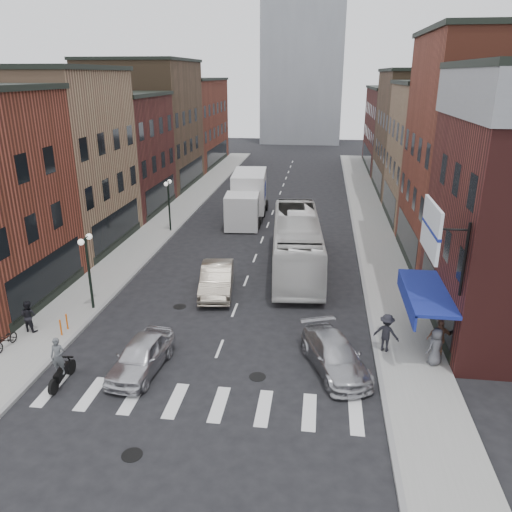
{
  "coord_description": "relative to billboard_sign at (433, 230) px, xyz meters",
  "views": [
    {
      "loc": [
        4.27,
        -18.46,
        11.75
      ],
      "look_at": [
        0.97,
        6.28,
        2.63
      ],
      "focal_mm": 35.0,
      "sensor_mm": 36.0,
      "label": 1
    }
  ],
  "objects": [
    {
      "name": "motorcycle_rider",
      "position": [
        -14.31,
        -3.03,
        -5.16
      ],
      "size": [
        0.61,
        2.05,
        2.09
      ],
      "rotation": [
        0.0,
        0.0,
        0.11
      ],
      "color": "black",
      "rests_on": "ground"
    },
    {
      "name": "transit_bus",
      "position": [
        -5.71,
        11.05,
        -4.43
      ],
      "size": [
        3.82,
        12.38,
        3.4
      ],
      "primitive_type": "imported",
      "rotation": [
        0.0,
        0.0,
        0.08
      ],
      "color": "silver",
      "rests_on": "ground"
    },
    {
      "name": "bldg_right_mid_b",
      "position": [
        6.41,
        23.5,
        -0.48
      ],
      "size": [
        10.3,
        10.2,
        11.3
      ],
      "color": "#956F52",
      "rests_on": "ground"
    },
    {
      "name": "billboard_sign",
      "position": [
        0.0,
        0.0,
        0.0
      ],
      "size": [
        1.52,
        3.0,
        3.7
      ],
      "color": "black",
      "rests_on": "ground"
    },
    {
      "name": "awning_blue",
      "position": [
        0.34,
        2.0,
        -3.5
      ],
      "size": [
        1.8,
        5.0,
        0.78
      ],
      "color": "navy",
      "rests_on": "ground"
    },
    {
      "name": "curb_car",
      "position": [
        -3.44,
        -0.5,
        -5.45
      ],
      "size": [
        3.43,
        5.05,
        1.36
      ],
      "primitive_type": "imported",
      "rotation": [
        0.0,
        0.0,
        0.36
      ],
      "color": "#A4A4A9",
      "rests_on": "ground"
    },
    {
      "name": "crosswalk_stripes",
      "position": [
        -8.59,
        -3.5,
        -6.13
      ],
      "size": [
        12.0,
        2.2,
        0.01
      ],
      "primitive_type": "cube",
      "color": "silver",
      "rests_on": "ground"
    },
    {
      "name": "parked_bicycle",
      "position": [
        -18.04,
        -0.93,
        -5.59
      ],
      "size": [
        0.58,
        1.53,
        0.79
      ],
      "primitive_type": "imported",
      "rotation": [
        0.0,
        0.0,
        -0.04
      ],
      "color": "black",
      "rests_on": "sidewalk_left"
    },
    {
      "name": "ped_right_a",
      "position": [
        -1.19,
        1.12,
        -5.11
      ],
      "size": [
        1.26,
        0.96,
        1.75
      ],
      "primitive_type": "imported",
      "rotation": [
        0.0,
        0.0,
        2.74
      ],
      "color": "black",
      "rests_on": "sidewalk_right"
    },
    {
      "name": "sedan_left_near",
      "position": [
        -11.46,
        -1.66,
        -5.42
      ],
      "size": [
        2.06,
        4.33,
        1.43
      ],
      "primitive_type": "imported",
      "rotation": [
        0.0,
        0.0,
        -0.09
      ],
      "color": "silver",
      "rests_on": "ground"
    },
    {
      "name": "bldg_left_far_b",
      "position": [
        -23.58,
        48.5,
        -0.48
      ],
      "size": [
        10.3,
        16.2,
        11.3
      ],
      "color": "maroon",
      "rests_on": "ground"
    },
    {
      "name": "bldg_left_mid_a",
      "position": [
        -23.58,
        13.5,
        0.02
      ],
      "size": [
        10.3,
        10.2,
        12.3
      ],
      "color": "#956F52",
      "rests_on": "ground"
    },
    {
      "name": "ped_right_c",
      "position": [
        0.76,
        0.25,
        -5.15
      ],
      "size": [
        0.97,
        0.89,
        1.67
      ],
      "primitive_type": "imported",
      "rotation": [
        0.0,
        0.0,
        3.73
      ],
      "color": "#55565C",
      "rests_on": "sidewalk_right"
    },
    {
      "name": "curb_right",
      "position": [
        -1.59,
        21.5,
        -6.13
      ],
      "size": [
        0.2,
        74.0,
        0.16
      ],
      "primitive_type": "cube",
      "color": "gray",
      "rests_on": "ground"
    },
    {
      "name": "streetlamp_far",
      "position": [
        -15.99,
        17.5,
        -3.22
      ],
      "size": [
        0.32,
        1.22,
        4.11
      ],
      "color": "black",
      "rests_on": "ground"
    },
    {
      "name": "sedan_left_far",
      "position": [
        -9.97,
        6.62,
        -5.32
      ],
      "size": [
        2.39,
        5.15,
        1.64
      ],
      "primitive_type": "imported",
      "rotation": [
        0.0,
        0.0,
        0.14
      ],
      "color": "#A89C88",
      "rests_on": "ground"
    },
    {
      "name": "bldg_left_far_a",
      "position": [
        -23.58,
        34.5,
        0.52
      ],
      "size": [
        10.3,
        12.2,
        13.3
      ],
      "color": "#4D3926",
      "rests_on": "ground"
    },
    {
      "name": "bike_rack",
      "position": [
        -16.19,
        0.8,
        -5.58
      ],
      "size": [
        0.08,
        0.68,
        0.8
      ],
      "color": "#D8590C",
      "rests_on": "sidewalk_left"
    },
    {
      "name": "streetlamp_near",
      "position": [
        -15.99,
        3.5,
        -3.22
      ],
      "size": [
        0.32,
        1.22,
        4.11
      ],
      "color": "black",
      "rests_on": "ground"
    },
    {
      "name": "box_truck",
      "position": [
        -10.51,
        22.01,
        -4.22
      ],
      "size": [
        3.15,
        9.05,
        3.87
      ],
      "rotation": [
        0.0,
        0.0,
        0.08
      ],
      "color": "silver",
      "rests_on": "ground"
    },
    {
      "name": "ground",
      "position": [
        -8.59,
        -0.5,
        -6.13
      ],
      "size": [
        160.0,
        160.0,
        0.0
      ],
      "primitive_type": "plane",
      "color": "black",
      "rests_on": "ground"
    },
    {
      "name": "ped_left_solo",
      "position": [
        -17.86,
        0.7,
        -5.2
      ],
      "size": [
        0.82,
        0.55,
        1.57
      ],
      "primitive_type": "imported",
      "rotation": [
        0.0,
        0.0,
        2.99
      ],
      "color": "black",
      "rests_on": "sidewalk_left"
    },
    {
      "name": "bldg_right_far_b",
      "position": [
        6.41,
        48.5,
        -0.98
      ],
      "size": [
        10.3,
        16.2,
        10.3
      ],
      "color": "#471B19",
      "rests_on": "ground"
    },
    {
      "name": "ped_right_b",
      "position": [
        1.01,
        0.82,
        -5.07
      ],
      "size": [
        1.11,
        0.62,
        1.83
      ],
      "primitive_type": "imported",
      "rotation": [
        0.0,
        0.0,
        3.22
      ],
      "color": "#8A5E46",
      "rests_on": "sidewalk_right"
    },
    {
      "name": "curb_left",
      "position": [
        -15.59,
        21.5,
        -6.13
      ],
      "size": [
        0.2,
        74.0,
        0.16
      ],
      "primitive_type": "cube",
      "color": "gray",
      "rests_on": "ground"
    },
    {
      "name": "bldg_right_far_a",
      "position": [
        6.41,
        34.5,
        0.02
      ],
      "size": [
        10.3,
        12.2,
        12.3
      ],
      "color": "#4D3926",
      "rests_on": "ground"
    },
    {
      "name": "bldg_right_mid_a",
      "position": [
        6.41,
        13.5,
        1.02
      ],
      "size": [
        10.3,
        10.2,
        14.3
      ],
      "color": "maroon",
      "rests_on": "ground"
    },
    {
      "name": "sidewalk_right",
      "position": [
        -0.09,
        21.5,
        -6.06
      ],
      "size": [
        3.0,
        74.0,
        0.15
      ],
      "primitive_type": "cube",
      "color": "gray",
      "rests_on": "ground"
    },
    {
      "name": "bldg_left_mid_b",
      "position": [
        -23.58,
        23.5,
        -0.98
      ],
      "size": [
        10.3,
        10.2,
        10.3
      ],
      "color": "#471B19",
      "rests_on": "ground"
    },
    {
      "name": "sidewalk_left",
      "position": [
        -17.09,
        21.5,
        -6.06
      ],
      "size": [
        3.0,
        74.0,
        0.15
      ],
      "primitive_type": "cube",
      "color": "gray",
      "rests_on": "ground"
    }
  ]
}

